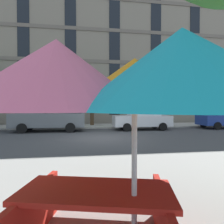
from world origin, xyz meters
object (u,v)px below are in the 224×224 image
at_px(sedan_white, 142,118).
at_px(patio_umbrella, 135,87).
at_px(picnic_table, 96,213).
at_px(pickup_gray, 45,117).
at_px(street_tree_middle, 90,90).

relative_size(sedan_white, patio_umbrella, 1.33).
xyz_separation_m(sedan_white, patio_umbrella, (-4.02, -12.70, 1.01)).
bearing_deg(picnic_table, pickup_gray, 102.70).
height_order(sedan_white, street_tree_middle, street_tree_middle).
height_order(street_tree_middle, patio_umbrella, street_tree_middle).
bearing_deg(pickup_gray, picnic_table, -77.30).
distance_m(pickup_gray, street_tree_middle, 5.16).
xyz_separation_m(sedan_white, picnic_table, (-4.43, -12.48, -0.46)).
bearing_deg(street_tree_middle, sedan_white, -39.58).
bearing_deg(patio_umbrella, picnic_table, 151.35).
bearing_deg(picnic_table, street_tree_middle, 88.07).
xyz_separation_m(sedan_white, street_tree_middle, (-3.90, 3.22, 2.33)).
height_order(pickup_gray, picnic_table, pickup_gray).
height_order(pickup_gray, patio_umbrella, patio_umbrella).
bearing_deg(sedan_white, street_tree_middle, 140.42).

